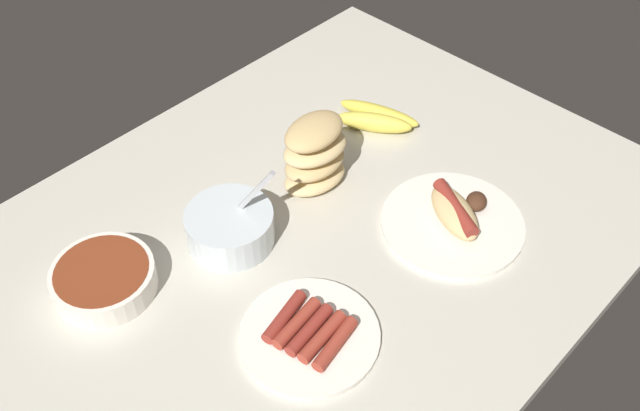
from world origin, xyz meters
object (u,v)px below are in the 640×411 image
Objects in this scene: bread_stack at (315,155)px; banana_bunch at (376,118)px; bowl_coleslaw at (230,226)px; plate_hotdog_assembled at (454,218)px; bowl_chili at (104,278)px; plate_sausages at (310,334)px.

banana_bunch is (20.82, 2.99, -5.35)cm from bread_stack.
plate_hotdog_assembled is at bearing -41.08° from bowl_coleslaw.
bowl_chili is 34.25cm from plate_sausages.
banana_bunch is at bearing 29.52° from plate_sausages.
bowl_coleslaw reaches higher than plate_hotdog_assembled.
plate_hotdog_assembled is 1.74× the size of bread_stack.
plate_hotdog_assembled is 1.16× the size of plate_sausages.
plate_sausages is (15.80, -30.35, -1.49)cm from bowl_chili.
bowl_chili is at bearing 175.82° from banana_bunch.
bread_stack reaches higher than banana_bunch.
bowl_chili reaches higher than plate_sausages.
bowl_coleslaw is 24.30cm from plate_sausages.
plate_sausages is (-34.19, 1.74, -0.73)cm from plate_hotdog_assembled.
bowl_coleslaw is 1.12× the size of bread_stack.
bowl_chili is 61.64cm from banana_bunch.
bread_stack is 0.67× the size of plate_sausages.
plate_sausages is at bearing 177.08° from plate_hotdog_assembled.
banana_bunch is (40.59, 2.23, -1.63)cm from bowl_coleslaw.
plate_hotdog_assembled is 34.24cm from plate_sausages.
banana_bunch is at bearing -4.18° from bowl_chili.
plate_sausages is at bearing -137.38° from bread_stack.
banana_bunch is at bearing 67.42° from plate_hotdog_assembled.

